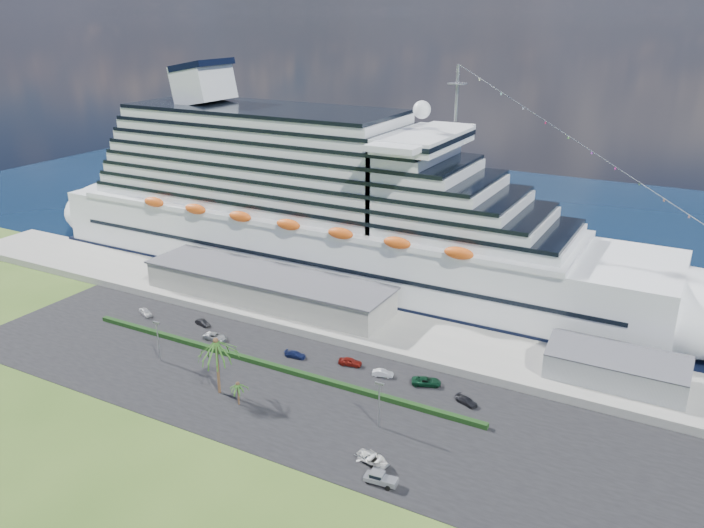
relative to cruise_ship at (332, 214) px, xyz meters
The scene contains 22 objects.
ground 69.56m from the cruise_ship, 71.40° to the right, with size 420.00×420.00×0.00m, color #344F1A.
asphalt_lot 59.58m from the cruise_ship, 67.89° to the right, with size 140.00×38.00×0.12m, color black.
wharf 35.90m from the cruise_ship, 48.10° to the right, with size 240.00×20.00×1.80m, color gray.
water 71.40m from the cruise_ship, 71.93° to the left, with size 420.00×160.00×0.02m, color black.
cruise_ship is the anchor object (origin of this frame).
terminal_building 26.92m from the cruise_ship, 98.22° to the right, with size 61.00×15.00×6.30m.
port_shed 78.32m from the cruise_ship, 18.08° to the right, with size 24.00×12.31×7.37m.
hedge 52.41m from the cruise_ship, 74.26° to the right, with size 88.00×1.10×0.90m, color black.
lamp_post_left 57.50m from the cruise_ship, 96.59° to the right, with size 1.60×0.35×8.27m.
lamp_post_right 70.64m from the cruise_ship, 53.44° to the right, with size 1.60×0.35×8.27m.
palm_tall 61.56m from the cruise_ship, 79.12° to the right, with size 8.82×8.82×11.13m.
palm_short 65.13m from the cruise_ship, 74.52° to the right, with size 3.53×3.53×4.56m.
parked_car_0 50.78m from the cruise_ship, 120.36° to the right, with size 1.74×4.32×1.47m, color silver.
parked_car_1 43.78m from the cruise_ship, 103.61° to the right, with size 1.34×3.84×1.27m, color black.
parked_car_2 46.62m from the cruise_ship, 93.55° to the right, with size 2.37×5.13×1.43m, color #9A9EA2.
parked_car_3 47.96m from the cruise_ship, 69.06° to the right, with size 1.75×4.31×1.25m, color navy.
parked_car_4 50.85m from the cruise_ship, 55.63° to the right, with size 1.83×4.54×1.55m, color maroon.
parked_car_5 55.81m from the cruise_ship, 49.56° to the right, with size 1.38×3.96×1.31m, color silver.
parked_car_6 60.73m from the cruise_ship, 42.67° to the right, with size 2.48×5.37×1.49m, color #0D341E.
parked_car_7 68.79m from the cruise_ship, 39.27° to the right, with size 1.72×4.23×1.23m, color black.
pickup_truck 85.51m from the cruise_ship, 54.99° to the right, with size 5.16×2.30×1.77m.
boat_trailer 81.08m from the cruise_ship, 55.31° to the right, with size 6.37×4.70×1.76m.
Camera 1 is at (62.56, -78.95, 64.35)m, focal length 35.00 mm.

